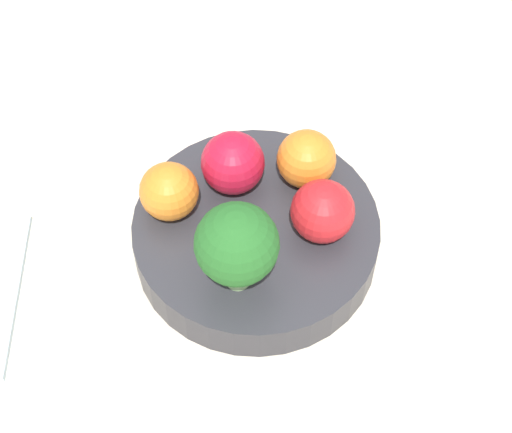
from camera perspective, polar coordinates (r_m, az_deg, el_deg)
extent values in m
plane|color=gray|center=(0.70, 0.00, -3.03)|extent=(6.00, 6.00, 0.00)
cube|color=beige|center=(0.69, 0.00, -2.59)|extent=(1.20, 1.20, 0.02)
cylinder|color=#2D2D33|center=(0.67, 0.00, -1.34)|extent=(0.19, 0.19, 0.03)
cylinder|color=#99C17A|center=(0.62, -1.23, -3.64)|extent=(0.02, 0.02, 0.03)
sphere|color=#236023|center=(0.59, -1.29, -1.85)|extent=(0.06, 0.06, 0.06)
sphere|color=#B7142D|center=(0.66, -1.56, 3.59)|extent=(0.05, 0.05, 0.05)
sphere|color=red|center=(0.64, 4.47, 0.35)|extent=(0.05, 0.05, 0.05)
sphere|color=orange|center=(0.67, 3.38, 3.85)|extent=(0.05, 0.05, 0.05)
sphere|color=orange|center=(0.65, -5.82, 1.68)|extent=(0.05, 0.05, 0.05)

